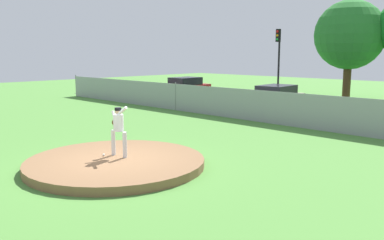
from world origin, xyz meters
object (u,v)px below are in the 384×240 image
object	(u,v)px
pitcher_youth	(118,126)
baseball	(104,155)
parked_car_champagne	(276,98)
traffic_light_near	(278,53)
parked_car_red	(185,89)

from	to	relation	value
pitcher_youth	baseball	size ratio (longest dim) A/B	22.01
parked_car_champagne	baseball	bearing A→B (deg)	-78.66
baseball	traffic_light_near	bearing A→B (deg)	106.69
pitcher_youth	baseball	bearing A→B (deg)	-138.62
pitcher_youth	parked_car_champagne	distance (m)	14.26
baseball	pitcher_youth	bearing A→B (deg)	41.38
parked_car_champagne	parked_car_red	bearing A→B (deg)	176.66
parked_car_red	baseball	bearing A→B (deg)	-52.59
pitcher_youth	baseball	distance (m)	1.05
parked_car_champagne	traffic_light_near	distance (m)	5.77
pitcher_youth	parked_car_red	world-z (taller)	pitcher_youth
pitcher_youth	parked_car_red	distance (m)	18.49
baseball	traffic_light_near	world-z (taller)	traffic_light_near
parked_car_red	parked_car_champagne	size ratio (longest dim) A/B	0.93
baseball	parked_car_red	xyz separation A→B (m)	(-11.25, 14.71, 0.51)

